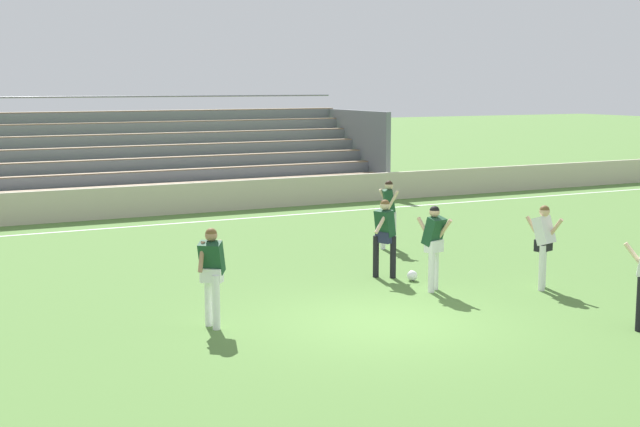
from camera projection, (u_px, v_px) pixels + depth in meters
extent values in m
plane|color=#517A38|center=(384.00, 322.00, 15.59)|extent=(160.00, 160.00, 0.00)
cube|color=white|center=(168.00, 224.00, 26.43)|extent=(44.00, 0.12, 0.01)
cube|color=beige|center=(150.00, 201.00, 27.96)|extent=(48.00, 0.16, 0.97)
cube|color=#897051|center=(60.00, 205.00, 27.78)|extent=(23.88, 0.36, 0.08)
cube|color=slate|center=(61.00, 212.00, 27.63)|extent=(23.88, 0.04, 0.39)
cube|color=#897051|center=(55.00, 190.00, 28.29)|extent=(23.88, 0.36, 0.08)
cube|color=slate|center=(57.00, 197.00, 28.15)|extent=(23.88, 0.04, 0.39)
cube|color=#897051|center=(51.00, 176.00, 28.81)|extent=(23.88, 0.36, 0.08)
cube|color=slate|center=(52.00, 183.00, 28.66)|extent=(23.88, 0.04, 0.39)
cube|color=#897051|center=(47.00, 163.00, 29.32)|extent=(23.88, 0.36, 0.08)
cube|color=slate|center=(48.00, 169.00, 29.17)|extent=(23.88, 0.04, 0.39)
cube|color=#897051|center=(43.00, 150.00, 29.83)|extent=(23.88, 0.36, 0.08)
cube|color=slate|center=(44.00, 156.00, 29.69)|extent=(23.88, 0.04, 0.39)
cube|color=#897051|center=(39.00, 137.00, 30.35)|extent=(23.88, 0.36, 0.08)
cube|color=slate|center=(40.00, 143.00, 30.20)|extent=(23.88, 0.04, 0.39)
cube|color=#897051|center=(35.00, 125.00, 30.86)|extent=(23.88, 0.36, 0.08)
cube|color=slate|center=(36.00, 131.00, 30.71)|extent=(23.88, 0.04, 0.39)
cube|color=#897051|center=(31.00, 113.00, 31.37)|extent=(23.88, 0.36, 0.08)
cube|color=slate|center=(32.00, 119.00, 31.22)|extent=(23.88, 0.04, 0.39)
cube|color=slate|center=(356.00, 150.00, 34.95)|extent=(0.20, 4.88, 3.09)
cylinder|color=slate|center=(29.00, 97.00, 31.51)|extent=(23.88, 0.06, 0.06)
cylinder|color=black|center=(376.00, 256.00, 19.14)|extent=(0.13, 0.13, 0.90)
cylinder|color=black|center=(393.00, 257.00, 19.05)|extent=(0.13, 0.13, 0.90)
cube|color=#232847|center=(385.00, 237.00, 19.03)|extent=(0.32, 0.41, 0.24)
cube|color=#194228|center=(385.00, 223.00, 18.99)|extent=(0.41, 0.46, 0.59)
cylinder|color=beige|center=(388.00, 220.00, 19.18)|extent=(0.40, 0.19, 0.44)
cylinder|color=beige|center=(381.00, 223.00, 18.79)|extent=(0.40, 0.19, 0.44)
sphere|color=beige|center=(385.00, 205.00, 18.93)|extent=(0.21, 0.21, 0.21)
sphere|color=brown|center=(385.00, 204.00, 18.93)|extent=(0.20, 0.20, 0.20)
cylinder|color=white|center=(435.00, 267.00, 17.98)|extent=(0.13, 0.13, 0.94)
cylinder|color=white|center=(432.00, 269.00, 17.74)|extent=(0.13, 0.13, 0.94)
cube|color=white|center=(434.00, 246.00, 17.80)|extent=(0.41, 0.31, 0.24)
cube|color=#194228|center=(434.00, 231.00, 17.75)|extent=(0.47, 0.46, 0.60)
cylinder|color=#D6A884|center=(444.00, 230.00, 17.70)|extent=(0.18, 0.38, 0.46)
cylinder|color=#D6A884|center=(424.00, 229.00, 17.79)|extent=(0.18, 0.38, 0.46)
sphere|color=#D6A884|center=(435.00, 212.00, 17.70)|extent=(0.21, 0.21, 0.21)
sphere|color=black|center=(435.00, 211.00, 17.69)|extent=(0.20, 0.20, 0.20)
cylinder|color=white|center=(383.00, 231.00, 22.38)|extent=(0.13, 0.13, 0.94)
cylinder|color=white|center=(394.00, 230.00, 22.47)|extent=(0.13, 0.13, 0.94)
cube|color=black|center=(389.00, 213.00, 22.36)|extent=(0.35, 0.42, 0.24)
cube|color=#194228|center=(389.00, 201.00, 22.32)|extent=(0.43, 0.47, 0.59)
cylinder|color=beige|center=(385.00, 198.00, 22.49)|extent=(0.32, 0.19, 0.49)
cylinder|color=beige|center=(393.00, 200.00, 22.13)|extent=(0.32, 0.19, 0.49)
sphere|color=beige|center=(389.00, 185.00, 22.26)|extent=(0.21, 0.21, 0.21)
sphere|color=black|center=(389.00, 185.00, 22.26)|extent=(0.20, 0.20, 0.20)
cylinder|color=black|center=(640.00, 304.00, 14.95)|extent=(0.13, 0.13, 0.92)
cylinder|color=beige|center=(635.00, 256.00, 15.10)|extent=(0.31, 0.33, 0.46)
cylinder|color=white|center=(542.00, 268.00, 17.88)|extent=(0.13, 0.13, 0.92)
cylinder|color=white|center=(543.00, 265.00, 18.20)|extent=(0.13, 0.13, 0.92)
cube|color=black|center=(543.00, 245.00, 17.98)|extent=(0.41, 0.32, 0.24)
cube|color=white|center=(544.00, 230.00, 17.93)|extent=(0.48, 0.48, 0.60)
cylinder|color=#D6A884|center=(533.00, 228.00, 18.00)|extent=(0.18, 0.37, 0.47)
cylinder|color=#D6A884|center=(555.00, 229.00, 17.86)|extent=(0.18, 0.37, 0.47)
sphere|color=#D6A884|center=(545.00, 211.00, 17.88)|extent=(0.21, 0.21, 0.21)
sphere|color=brown|center=(545.00, 210.00, 17.88)|extent=(0.20, 0.20, 0.20)
cylinder|color=white|center=(209.00, 299.00, 15.28)|extent=(0.13, 0.13, 0.93)
cylinder|color=white|center=(216.00, 303.00, 15.05)|extent=(0.13, 0.13, 0.93)
cube|color=white|center=(212.00, 275.00, 15.10)|extent=(0.42, 0.40, 0.24)
cube|color=#194228|center=(212.00, 258.00, 15.06)|extent=(0.53, 0.53, 0.60)
cylinder|color=#A87A5B|center=(221.00, 254.00, 15.18)|extent=(0.22, 0.24, 0.51)
cylinder|color=#A87A5B|center=(202.00, 257.00, 14.92)|extent=(0.22, 0.24, 0.51)
sphere|color=#A87A5B|center=(211.00, 235.00, 15.00)|extent=(0.21, 0.21, 0.21)
sphere|color=brown|center=(211.00, 234.00, 15.00)|extent=(0.20, 0.20, 0.20)
sphere|color=white|center=(412.00, 276.00, 18.82)|extent=(0.22, 0.22, 0.22)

